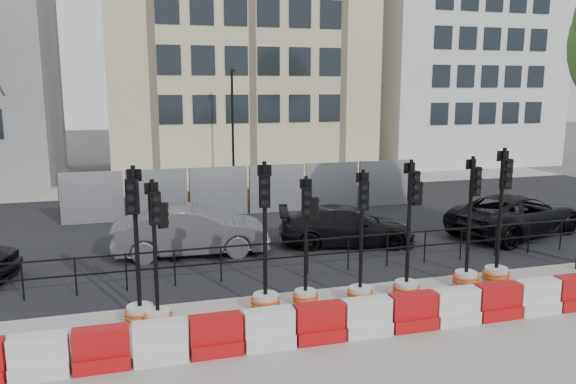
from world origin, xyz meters
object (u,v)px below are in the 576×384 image
object	(u,v)px
car_c	(347,226)
traffic_signal_a	(139,293)
traffic_signal_d	(306,276)
traffic_signal_h	(498,256)

from	to	relation	value
car_c	traffic_signal_a	bearing A→B (deg)	138.67
traffic_signal_a	car_c	size ratio (longest dim) A/B	0.74
car_c	traffic_signal_d	bearing A→B (deg)	162.04
traffic_signal_a	traffic_signal_d	bearing A→B (deg)	18.07
traffic_signal_h	car_c	bearing A→B (deg)	120.99
traffic_signal_a	traffic_signal_d	world-z (taller)	traffic_signal_a
traffic_signal_d	car_c	bearing A→B (deg)	69.49
traffic_signal_d	traffic_signal_a	bearing A→B (deg)	-168.31
traffic_signal_d	traffic_signal_h	xyz separation A→B (m)	(5.29, 0.07, 0.00)
traffic_signal_d	car_c	distance (m)	5.43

